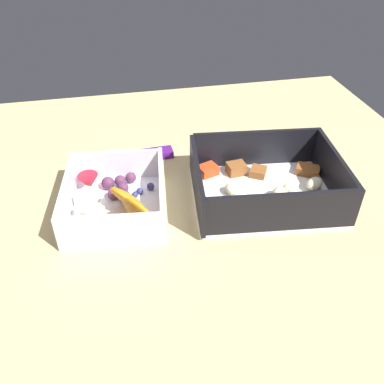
% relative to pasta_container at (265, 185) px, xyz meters
% --- Properties ---
extents(table_surface, '(0.80, 0.80, 0.02)m').
position_rel_pasta_container_xyz_m(table_surface, '(-0.09, 0.01, -0.03)').
color(table_surface, tan).
rests_on(table_surface, ground).
extents(pasta_container, '(0.22, 0.18, 0.06)m').
position_rel_pasta_container_xyz_m(pasta_container, '(0.00, 0.00, 0.00)').
color(pasta_container, white).
rests_on(pasta_container, table_surface).
extents(fruit_bowl, '(0.15, 0.17, 0.06)m').
position_rel_pasta_container_xyz_m(fruit_bowl, '(-0.21, 0.01, -0.00)').
color(fruit_bowl, white).
rests_on(fruit_bowl, table_surface).
extents(candy_bar, '(0.07, 0.03, 0.01)m').
position_rel_pasta_container_xyz_m(candy_bar, '(-0.15, 0.14, -0.01)').
color(candy_bar, '#51197A').
rests_on(candy_bar, table_surface).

